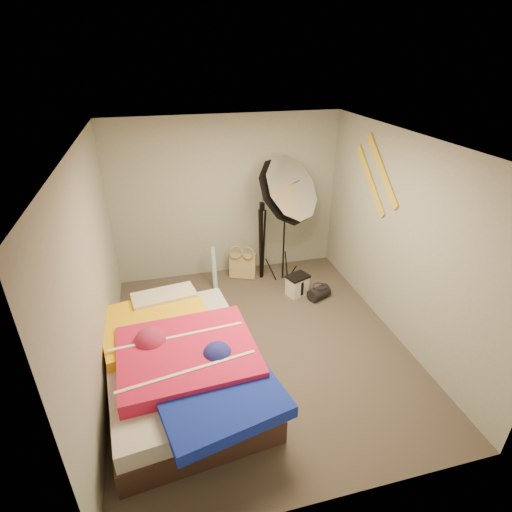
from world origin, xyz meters
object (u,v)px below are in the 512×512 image
object	(u,v)px
duffel_bag	(319,293)
photo_umbrella	(285,192)
tote_bag	(243,265)
bed	(182,363)
wrapping_roll	(214,268)
camera_tripod	(262,236)
camera_case	(297,286)

from	to	relation	value
duffel_bag	photo_umbrella	size ratio (longest dim) A/B	0.15
tote_bag	bed	bearing A→B (deg)	-95.91
wrapping_roll	photo_umbrella	distance (m)	1.59
photo_umbrella	tote_bag	bearing A→B (deg)	143.65
bed	wrapping_roll	bearing A→B (deg)	71.32
tote_bag	bed	xyz separation A→B (m)	(-1.15, -2.14, 0.11)
photo_umbrella	wrapping_roll	bearing A→B (deg)	168.47
photo_umbrella	camera_tripod	world-z (taller)	photo_umbrella
camera_case	photo_umbrella	bearing A→B (deg)	91.23
wrapping_roll	photo_umbrella	bearing A→B (deg)	-11.53
photo_umbrella	duffel_bag	bearing A→B (deg)	-51.09
duffel_bag	camera_tripod	distance (m)	1.22
wrapping_roll	camera_tripod	distance (m)	0.88
camera_case	duffel_bag	world-z (taller)	camera_case
tote_bag	wrapping_roll	bearing A→B (deg)	-136.67
tote_bag	camera_tripod	bearing A→B (deg)	5.28
camera_case	duffel_bag	bearing A→B (deg)	-55.62
bed	camera_tripod	distance (m)	2.54
camera_tripod	duffel_bag	bearing A→B (deg)	-51.01
camera_case	duffel_bag	distance (m)	0.34
tote_bag	wrapping_roll	xyz separation A→B (m)	(-0.49, -0.19, 0.12)
tote_bag	camera_case	distance (m)	0.99
duffel_bag	camera_tripod	size ratio (longest dim) A/B	0.25
bed	camera_tripod	bearing A→B (deg)	54.98
wrapping_roll	tote_bag	bearing A→B (deg)	21.02
bed	duffel_bag	bearing A→B (deg)	30.56
tote_bag	camera_case	bearing A→B (deg)	-24.45
tote_bag	wrapping_roll	size ratio (longest dim) A/B	0.64
duffel_bag	bed	world-z (taller)	bed
bed	photo_umbrella	xyz separation A→B (m)	(1.69, 1.74, 1.20)
bed	tote_bag	bearing A→B (deg)	61.77
tote_bag	wrapping_roll	distance (m)	0.54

